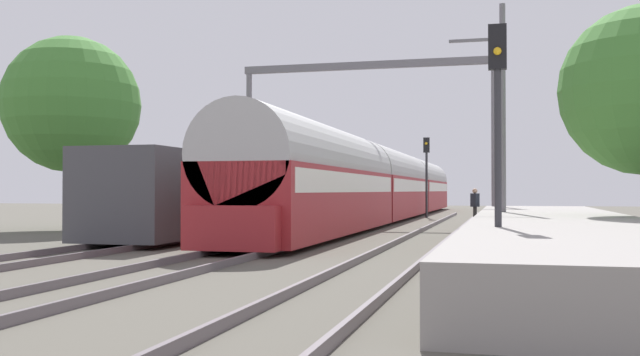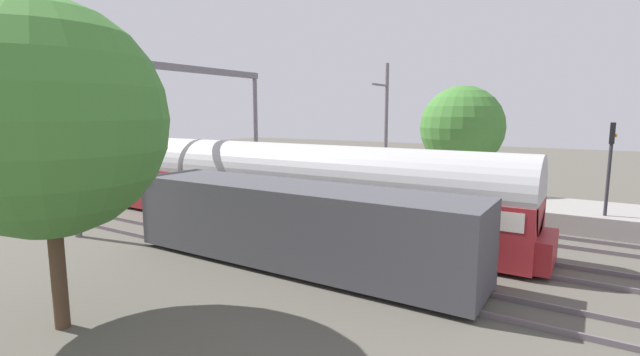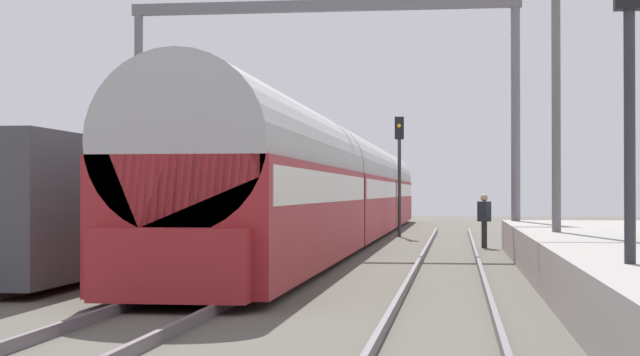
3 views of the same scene
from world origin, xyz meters
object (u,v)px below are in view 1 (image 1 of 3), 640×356
(freight_car, at_px, (204,195))
(catenary_gantry, at_px, (366,108))
(person_crossing, at_px, (475,203))
(passenger_train, at_px, (389,185))
(railway_signal_near, at_px, (498,113))
(railway_signal_far, at_px, (427,166))

(freight_car, relative_size, catenary_gantry, 1.05)
(freight_car, relative_size, person_crossing, 7.51)
(passenger_train, height_order, railway_signal_near, railway_signal_near)
(passenger_train, distance_m, freight_car, 17.44)
(person_crossing, bearing_deg, catenary_gantry, -119.15)
(person_crossing, xyz_separation_m, catenary_gantry, (-5.07, -1.12, 4.59))
(railway_signal_near, bearing_deg, person_crossing, 93.51)
(railway_signal_near, xyz_separation_m, railway_signal_far, (-4.41, 28.63, -0.08))
(catenary_gantry, bearing_deg, railway_signal_near, -71.95)
(freight_car, height_order, railway_signal_far, railway_signal_far)
(railway_signal_near, bearing_deg, catenary_gantry, 108.05)
(passenger_train, bearing_deg, person_crossing, -48.25)
(passenger_train, bearing_deg, catenary_gantry, -90.00)
(person_crossing, distance_m, railway_signal_near, 20.69)
(passenger_train, height_order, catenary_gantry, catenary_gantry)
(catenary_gantry, bearing_deg, passenger_train, 90.00)
(railway_signal_near, relative_size, catenary_gantry, 0.40)
(passenger_train, distance_m, railway_signal_near, 27.00)
(freight_car, relative_size, railway_signal_near, 2.63)
(railway_signal_far, distance_m, catenary_gantry, 9.74)
(freight_car, distance_m, catenary_gantry, 11.69)
(freight_car, bearing_deg, catenary_gantry, 68.51)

